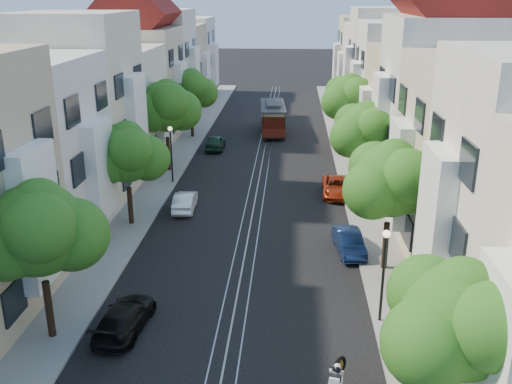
% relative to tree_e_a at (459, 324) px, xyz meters
% --- Properties ---
extents(ground, '(200.00, 200.00, 0.00)m').
position_rel_tree_e_a_xyz_m(ground, '(-7.26, 31.02, -4.40)').
color(ground, black).
rests_on(ground, ground).
extents(sidewalk_east, '(2.50, 80.00, 0.12)m').
position_rel_tree_e_a_xyz_m(sidewalk_east, '(-0.01, 31.02, -4.34)').
color(sidewalk_east, gray).
rests_on(sidewalk_east, ground).
extents(sidewalk_west, '(2.50, 80.00, 0.12)m').
position_rel_tree_e_a_xyz_m(sidewalk_west, '(-14.51, 31.02, -4.34)').
color(sidewalk_west, gray).
rests_on(sidewalk_west, ground).
extents(rail_left, '(0.06, 80.00, 0.02)m').
position_rel_tree_e_a_xyz_m(rail_left, '(-7.81, 31.02, -4.39)').
color(rail_left, gray).
rests_on(rail_left, ground).
extents(rail_slot, '(0.06, 80.00, 0.02)m').
position_rel_tree_e_a_xyz_m(rail_slot, '(-7.26, 31.02, -4.39)').
color(rail_slot, gray).
rests_on(rail_slot, ground).
extents(rail_right, '(0.06, 80.00, 0.02)m').
position_rel_tree_e_a_xyz_m(rail_right, '(-6.71, 31.02, -4.39)').
color(rail_right, gray).
rests_on(rail_right, ground).
extents(lane_line, '(0.08, 80.00, 0.01)m').
position_rel_tree_e_a_xyz_m(lane_line, '(-7.26, 31.02, -4.40)').
color(lane_line, tan).
rests_on(lane_line, ground).
extents(townhouses_east, '(7.75, 72.00, 12.00)m').
position_rel_tree_e_a_xyz_m(townhouses_east, '(4.61, 30.94, 0.79)').
color(townhouses_east, beige).
rests_on(townhouses_east, ground).
extents(townhouses_west, '(7.75, 72.00, 11.76)m').
position_rel_tree_e_a_xyz_m(townhouses_west, '(-19.13, 30.94, 0.68)').
color(townhouses_west, silver).
rests_on(townhouses_west, ground).
extents(tree_e_a, '(4.72, 3.87, 6.27)m').
position_rel_tree_e_a_xyz_m(tree_e_a, '(0.00, 0.00, 0.00)').
color(tree_e_a, black).
rests_on(tree_e_a, ground).
extents(tree_e_b, '(4.93, 4.08, 6.68)m').
position_rel_tree_e_a_xyz_m(tree_e_b, '(0.00, 12.00, 0.34)').
color(tree_e_b, black).
rests_on(tree_e_b, ground).
extents(tree_e_c, '(4.84, 3.99, 6.52)m').
position_rel_tree_e_a_xyz_m(tree_e_c, '(0.00, 23.00, 0.20)').
color(tree_e_c, black).
rests_on(tree_e_c, ground).
extents(tree_e_d, '(5.01, 4.16, 6.85)m').
position_rel_tree_e_a_xyz_m(tree_e_d, '(0.00, 34.00, 0.47)').
color(tree_e_d, black).
rests_on(tree_e_d, ground).
extents(tree_w_a, '(4.93, 4.08, 6.68)m').
position_rel_tree_e_a_xyz_m(tree_w_a, '(-14.40, 5.00, 0.34)').
color(tree_w_a, black).
rests_on(tree_w_a, ground).
extents(tree_w_b, '(4.72, 3.87, 6.27)m').
position_rel_tree_e_a_xyz_m(tree_w_b, '(-14.40, 17.00, 0.00)').
color(tree_w_b, black).
rests_on(tree_w_b, ground).
extents(tree_w_c, '(5.13, 4.28, 7.09)m').
position_rel_tree_e_a_xyz_m(tree_w_c, '(-14.40, 28.00, 0.67)').
color(tree_w_c, black).
rests_on(tree_w_c, ground).
extents(tree_w_d, '(4.84, 3.99, 6.52)m').
position_rel_tree_e_a_xyz_m(tree_w_d, '(-14.40, 39.00, 0.20)').
color(tree_w_d, black).
rests_on(tree_w_d, ground).
extents(lamp_east, '(0.32, 0.32, 4.16)m').
position_rel_tree_e_a_xyz_m(lamp_east, '(-0.96, 7.02, -1.55)').
color(lamp_east, black).
rests_on(lamp_east, ground).
extents(lamp_west, '(0.32, 0.32, 4.16)m').
position_rel_tree_e_a_xyz_m(lamp_west, '(-13.56, 25.02, -1.55)').
color(lamp_west, black).
rests_on(lamp_west, ground).
extents(sportbike_rider, '(0.79, 2.03, 1.44)m').
position_rel_tree_e_a_xyz_m(sportbike_rider, '(-3.21, 1.87, -3.61)').
color(sportbike_rider, black).
rests_on(sportbike_rider, ground).
extents(cable_car, '(2.83, 7.61, 2.87)m').
position_rel_tree_e_a_xyz_m(cable_car, '(-6.76, 41.42, -2.70)').
color(cable_car, black).
rests_on(cable_car, ground).
extents(parked_car_e_mid, '(1.71, 3.78, 1.20)m').
position_rel_tree_e_a_xyz_m(parked_car_e_mid, '(-1.66, 13.95, -3.80)').
color(parked_car_e_mid, '#0B1839').
rests_on(parked_car_e_mid, ground).
extents(parked_car_e_far, '(2.08, 4.35, 1.20)m').
position_rel_tree_e_a_xyz_m(parked_car_e_far, '(-1.66, 23.22, -3.80)').
color(parked_car_e_far, maroon).
rests_on(parked_car_e_far, ground).
extents(parked_car_w_near, '(2.05, 4.28, 1.20)m').
position_rel_tree_e_a_xyz_m(parked_car_w_near, '(-11.66, 5.77, -3.80)').
color(parked_car_w_near, black).
rests_on(parked_car_w_near, ground).
extents(parked_car_w_mid, '(1.40, 3.64, 1.18)m').
position_rel_tree_e_a_xyz_m(parked_car_w_mid, '(-11.66, 19.73, -3.81)').
color(parked_car_w_mid, white).
rests_on(parked_car_w_mid, ground).
extents(parked_car_w_far, '(1.56, 3.83, 1.30)m').
position_rel_tree_e_a_xyz_m(parked_car_w_far, '(-11.66, 34.74, -3.75)').
color(parked_car_w_far, '#143421').
rests_on(parked_car_w_far, ground).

